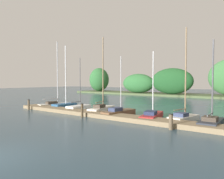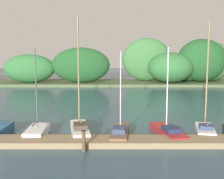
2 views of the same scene
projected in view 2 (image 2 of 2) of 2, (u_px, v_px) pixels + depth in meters
dock_pier at (149, 141)px, 17.74m from camera, size 27.55×1.80×0.35m
far_shore at (153, 65)px, 47.14m from camera, size 64.75×8.30×7.39m
sailboat_2 at (38, 131)px, 19.46m from camera, size 1.17×3.02×5.72m
sailboat_3 at (80, 127)px, 19.96m from camera, size 1.76×4.37×7.73m
sailboat_4 at (121, 132)px, 19.19m from camera, size 1.42×4.15×5.51m
sailboat_5 at (168, 131)px, 19.56m from camera, size 1.98×4.40×5.78m
sailboat_6 at (206, 127)px, 19.91m from camera, size 1.74×3.34×7.46m
mooring_piling_1 at (84, 141)px, 16.38m from camera, size 0.24×0.24×1.23m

